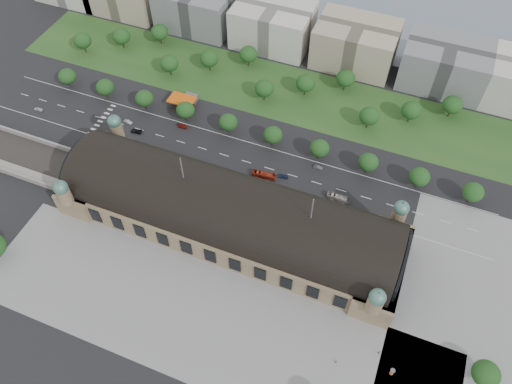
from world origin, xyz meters
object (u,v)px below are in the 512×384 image
at_px(parked_car_0, 117,149).
at_px(traffic_car_3, 183,126).
at_px(traffic_car_4, 283,176).
at_px(bus_mid, 270,186).
at_px(traffic_car_1, 128,122).
at_px(parked_car_1, 115,142).
at_px(parked_car_2, 137,154).
at_px(traffic_car_2, 136,131).
at_px(petrol_station, 187,99).
at_px(bus_east, 338,198).
at_px(pedestrian_2, 379,352).
at_px(traffic_car_0, 38,109).
at_px(pedestrian_1, 336,362).
at_px(parked_car_4, 160,156).
at_px(parked_car_3, 145,156).
at_px(parked_car_5, 212,172).
at_px(traffic_car_5, 318,167).
at_px(bus_west, 264,175).
at_px(parked_car_6, 164,164).
at_px(advertising_column, 392,372).

bearing_deg(parked_car_0, traffic_car_3, 101.64).
xyz_separation_m(traffic_car_4, bus_mid, (-3.62, -8.38, 0.83)).
relative_size(traffic_car_1, parked_car_1, 0.98).
bearing_deg(parked_car_2, traffic_car_1, -166.30).
bearing_deg(traffic_car_2, petrol_station, 146.85).
height_order(bus_east, pedestrian_2, bus_east).
height_order(traffic_car_0, parked_car_2, parked_car_2).
height_order(petrol_station, parked_car_1, petrol_station).
bearing_deg(pedestrian_1, traffic_car_0, 120.06).
distance_m(parked_car_4, pedestrian_2, 135.15).
relative_size(parked_car_0, parked_car_4, 0.97).
relative_size(petrol_station, pedestrian_1, 8.74).
distance_m(parked_car_1, parked_car_2, 14.53).
relative_size(parked_car_3, parked_car_5, 0.83).
bearing_deg(parked_car_5, traffic_car_1, -137.76).
distance_m(traffic_car_0, traffic_car_3, 79.14).
height_order(traffic_car_1, parked_car_1, traffic_car_1).
xyz_separation_m(parked_car_0, parked_car_1, (-3.29, 4.00, -0.10)).
xyz_separation_m(traffic_car_2, bus_mid, (76.55, -8.79, 0.84)).
distance_m(traffic_car_5, parked_car_3, 85.24).
bearing_deg(traffic_car_5, parked_car_5, 113.80).
distance_m(traffic_car_4, traffic_car_5, 18.10).
height_order(traffic_car_3, parked_car_0, parked_car_0).
xyz_separation_m(traffic_car_0, traffic_car_4, (137.04, 4.69, 0.00)).
height_order(petrol_station, traffic_car_5, petrol_station).
distance_m(parked_car_0, bus_west, 75.24).
relative_size(parked_car_6, pedestrian_2, 2.29).
relative_size(parked_car_2, pedestrian_2, 2.97).
xyz_separation_m(traffic_car_5, parked_car_6, (-70.40, -25.90, -0.09)).
bearing_deg(bus_east, traffic_car_2, 88.76).
xyz_separation_m(traffic_car_2, pedestrian_2, (142.32, -67.41, 0.14)).
relative_size(traffic_car_3, bus_mid, 0.45).
height_order(parked_car_3, bus_mid, bus_mid).
bearing_deg(parked_car_1, traffic_car_4, 69.64).
bearing_deg(pedestrian_1, traffic_car_2, 110.33).
bearing_deg(bus_east, bus_mid, 99.74).
bearing_deg(petrol_station, bus_mid, -31.60).
distance_m(traffic_car_3, pedestrian_1, 139.64).
bearing_deg(bus_mid, parked_car_1, 93.44).
bearing_deg(advertising_column, traffic_car_2, 153.79).
bearing_deg(traffic_car_3, pedestrian_2, -124.64).
bearing_deg(bus_west, parked_car_6, 97.02).
distance_m(traffic_car_0, traffic_car_2, 57.10).
xyz_separation_m(traffic_car_1, advertising_column, (155.78, -77.22, 0.93)).
distance_m(parked_car_3, advertising_column, 148.21).
xyz_separation_m(parked_car_0, bus_mid, (79.36, 6.00, 0.87)).
xyz_separation_m(parked_car_0, bus_east, (111.03, 11.00, 0.71)).
bearing_deg(parked_car_5, parked_car_4, -122.57).
bearing_deg(pedestrian_1, parked_car_1, 115.08).
bearing_deg(parked_car_4, petrol_station, 166.16).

